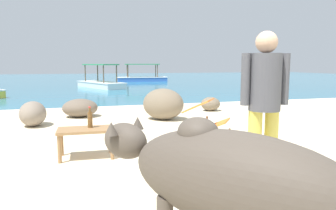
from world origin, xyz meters
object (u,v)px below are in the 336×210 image
Objects in this scene: low_bench_table at (86,133)px; deck_chair_far at (207,116)px; boat_blue at (142,78)px; boat_white at (101,83)px; bottle at (90,119)px; cow at (227,180)px; person_standing at (264,98)px.

deck_chair_far is at bearing 18.96° from low_bench_table.
boat_blue is at bearing 78.15° from low_bench_table.
boat_blue is 0.98× the size of boat_white.
boat_blue reaches higher than bottle.
bottle is 0.08× the size of boat_white.
cow reaches higher than bottle.
cow is at bearing 83.88° from boat_blue.
boat_white is (0.49, 16.34, -0.40)m from cow.
boat_blue reaches higher than deck_chair_far.
person_standing reaches higher than cow.
boat_white is (-0.56, 15.07, -0.70)m from person_standing.
person_standing is at bearing -44.94° from bottle.
boat_white is (-3.44, -5.49, 0.00)m from boat_blue.
person_standing is 15.09m from boat_white.
person_standing is 0.42× the size of boat_white.
deck_chair_far is at bearing -0.75° from person_standing.
low_bench_table is at bearing -127.74° from deck_chair_far.
low_bench_table is 2.61× the size of bottle.
boat_white is at bearing 129.11° from deck_chair_far.
low_bench_table is 0.83× the size of deck_chair_far.
boat_blue is (4.56, 18.89, -0.28)m from bottle.
bottle is at bearing 80.52° from boat_blue.
bottle is at bearing -23.71° from cow.
boat_blue is 6.48m from boat_white.
boat_white is at bearing 86.84° from low_bench_table.
cow is 1.74× the size of deck_chair_far.
deck_chair_far is 18.48m from boat_blue.
person_standing reaches higher than deck_chair_far.
cow is 0.43× the size of boat_blue.
boat_blue is (2.55, 18.31, -0.13)m from deck_chair_far.
bottle is 2.09m from deck_chair_far.
low_bench_table is 19.50m from boat_blue.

